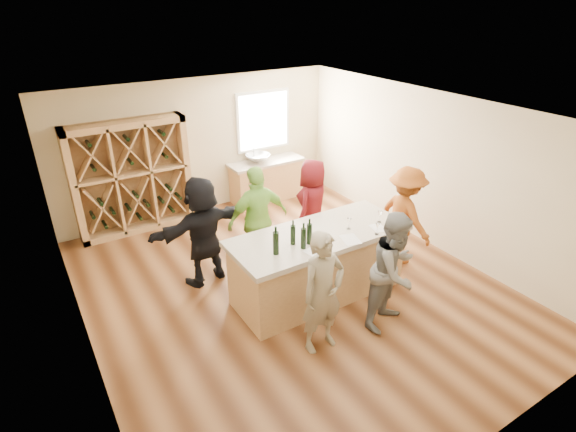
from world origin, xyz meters
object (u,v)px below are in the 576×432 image
person_near_left (323,293)px  person_server (405,216)px  tasting_counter_base (318,266)px  wine_rack (132,178)px  wine_bottle_c (293,235)px  person_far_mid (258,219)px  person_far_right (312,205)px  wine_bottle_e (309,234)px  sink (258,158)px  wine_bottle_d (303,238)px  person_far_left (203,231)px  person_near_right (395,271)px  wine_bottle_a (276,243)px

person_near_left → person_server: bearing=21.7°
tasting_counter_base → person_server: bearing=1.0°
wine_rack → wine_bottle_c: size_ratio=7.54×
person_far_mid → person_far_right: size_ratio=1.08×
wine_bottle_e → person_far_right: person_far_right is taller
person_far_right → wine_rack: bearing=-73.0°
wine_bottle_e → person_far_mid: (-0.10, 1.34, -0.32)m
sink → person_server: size_ratio=0.31×
wine_rack → wine_bottle_e: size_ratio=7.17×
wine_bottle_d → person_far_left: (-0.87, 1.53, -0.33)m
wine_rack → person_server: size_ratio=1.27×
wine_bottle_c → wine_bottle_d: 0.18m
tasting_counter_base → person_near_right: size_ratio=1.50×
wine_bottle_c → person_far_left: size_ratio=0.16×
person_near_left → tasting_counter_base: bearing=56.1°
wine_bottle_a → wine_bottle_e: (0.54, -0.00, -0.01)m
wine_bottle_c → person_far_left: (-0.81, 1.36, -0.32)m
wine_bottle_c → person_server: person_server is taller
wine_bottle_d → wine_bottle_a: bearing=170.1°
wine_bottle_a → person_server: bearing=4.4°
wine_bottle_d → person_near_right: (0.93, -0.86, -0.37)m
person_near_left → wine_bottle_c: bearing=80.8°
wine_bottle_c → person_server: bearing=2.5°
wine_rack → person_server: bearing=-45.5°
wine_bottle_c → person_far_mid: bearing=85.0°
tasting_counter_base → wine_bottle_a: wine_bottle_a is taller
wine_bottle_c → person_near_left: bearing=-98.4°
person_near_left → person_far_mid: 2.16m
person_far_right → person_far_left: (-2.07, 0.04, 0.05)m
wine_rack → sink: wine_rack is taller
person_far_right → person_far_mid: bearing=-24.7°
wine_rack → person_near_right: 5.28m
wine_bottle_d → person_far_right: bearing=51.3°
wine_bottle_a → wine_bottle_d: bearing=-9.9°
person_far_mid → person_far_left: bearing=-6.7°
wine_rack → tasting_counter_base: (1.77, -3.67, -0.60)m
wine_bottle_d → person_far_mid: 1.44m
person_near_right → person_server: person_server is taller
tasting_counter_base → person_far_mid: bearing=109.0°
sink → wine_bottle_a: bearing=-115.2°
person_far_mid → sink: bearing=-117.4°
wine_bottle_a → person_near_left: size_ratio=0.19×
person_near_left → person_far_mid: (0.24, 2.15, 0.06)m
wine_rack → person_far_mid: 2.87m
wine_rack → sink: size_ratio=4.06×
wine_rack → person_near_left: size_ratio=1.29×
person_server → wine_bottle_c: bearing=94.5°
person_far_mid → person_near_right: bearing=112.5°
person_near_left → person_far_mid: bearing=82.7°
tasting_counter_base → wine_bottle_d: bearing=-151.5°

